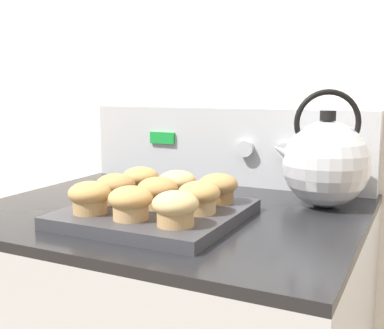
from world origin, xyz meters
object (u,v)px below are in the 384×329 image
muffin_r0_c1 (131,202)px  muffin_r0_c2 (175,208)px  muffin_pan (156,213)px  tea_kettle (325,162)px  muffin_r2_c2 (218,188)px  muffin_r1_c0 (116,188)px  muffin_r2_c0 (141,180)px  muffin_r0_c0 (90,197)px  muffin_r2_c1 (177,184)px  muffin_r1_c1 (158,192)px  muffin_r1_c2 (199,196)px

muffin_r0_c1 → muffin_r0_c2: same height
muffin_pan → tea_kettle: tea_kettle is taller
muffin_r2_c2 → muffin_r1_c0: bearing=-153.8°
muffin_r0_c1 → muffin_r2_c2: size_ratio=1.00×
muffin_pan → muffin_r2_c0: muffin_r2_c0 is taller
muffin_r0_c2 → muffin_r0_c0: bearing=178.9°
muffin_r0_c0 → tea_kettle: bearing=43.1°
muffin_r2_c1 → muffin_r2_c2: size_ratio=1.00×
muffin_r1_c0 → muffin_r0_c1: bearing=-43.7°
tea_kettle → muffin_r1_c1: bearing=-137.7°
muffin_r2_c2 → tea_kettle: 0.23m
muffin_r0_c2 → muffin_pan: bearing=134.8°
muffin_r1_c1 → muffin_r1_c0: bearing=-178.6°
muffin_r2_c2 → tea_kettle: (0.17, 0.15, 0.04)m
muffin_r0_c2 → muffin_r1_c2: (-0.00, 0.09, 0.00)m
muffin_r0_c0 → muffin_r0_c1: 0.09m
muffin_r0_c1 → muffin_r0_c0: bearing=178.4°
muffin_r0_c1 → muffin_r2_c1: bearing=90.8°
muffin_r2_c2 → tea_kettle: size_ratio=0.32×
muffin_r1_c1 → muffin_r2_c1: same height
muffin_r1_c0 → muffin_r2_c0: (0.00, 0.09, 0.00)m
muffin_r0_c2 → muffin_r1_c2: bearing=90.4°
muffin_pan → muffin_r1_c0: size_ratio=4.02×
muffin_r1_c0 → muffin_r1_c2: 0.18m
muffin_r1_c2 → tea_kettle: bearing=53.9°
muffin_pan → muffin_r2_c1: 0.09m
tea_kettle → muffin_r2_c2: bearing=-139.1°
muffin_r0_c1 → muffin_r2_c1: (-0.00, 0.17, 0.00)m
muffin_r0_c1 → muffin_r2_c0: (-0.09, 0.18, 0.00)m
muffin_r0_c2 → muffin_r0_c1: bearing=179.4°
muffin_r2_c0 → muffin_r2_c2: same height
muffin_r0_c2 → muffin_r2_c2: (-0.00, 0.18, 0.00)m
muffin_r2_c0 → muffin_r2_c2: bearing=-0.8°
muffin_r0_c2 → muffin_r2_c0: (-0.18, 0.18, 0.00)m
muffin_r2_c0 → muffin_r2_c2: size_ratio=1.00×
muffin_r1_c1 → muffin_r2_c0: size_ratio=1.00×
muffin_pan → muffin_r1_c1: 0.04m
muffin_r2_c2 → tea_kettle: bearing=40.9°
muffin_r1_c0 → tea_kettle: 0.42m
muffin_r1_c2 → muffin_r1_c1: bearing=179.0°
muffin_r1_c0 → muffin_r2_c1: (0.09, 0.08, 0.00)m
muffin_r0_c0 → muffin_r2_c1: same height
muffin_r2_c2 → muffin_r2_c0: bearing=179.2°
tea_kettle → muffin_r2_c1: bearing=-149.6°
muffin_r1_c1 → muffin_r2_c1: 0.08m
muffin_pan → muffin_r2_c0: 0.13m
muffin_r0_c1 → muffin_r2_c1: size_ratio=1.00×
muffin_r1_c0 → muffin_r2_c0: bearing=89.9°
tea_kettle → muffin_r1_c0: bearing=-145.9°
muffin_pan → muffin_r1_c0: bearing=179.6°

